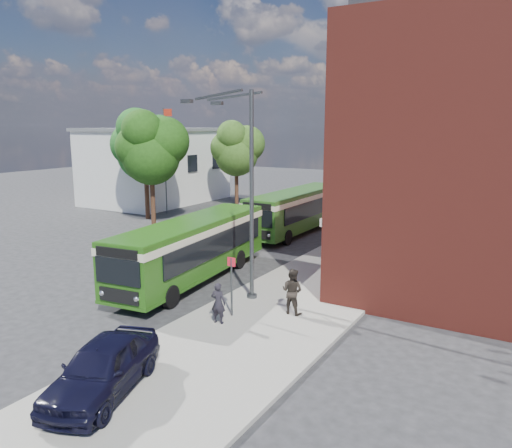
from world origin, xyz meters
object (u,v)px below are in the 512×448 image
Objects in this scene: street_lamp at (244,192)px; parked_car at (102,367)px; bus_front at (193,244)px; bus_rear at (297,207)px.

parked_car is (0.86, -8.93, -3.87)m from street_lamp.
street_lamp is 0.79× the size of bus_front.
street_lamp is at bearing -16.32° from bus_front.
street_lamp is 9.77m from parked_car.
parked_car is at bearing -77.45° from bus_rear.
street_lamp reaches higher than parked_car.
bus_rear is at bearing 106.92° from street_lamp.
bus_front is at bearing -87.73° from bus_rear.
bus_front is at bearing 96.54° from parked_car.
street_lamp is 0.79× the size of bus_rear.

